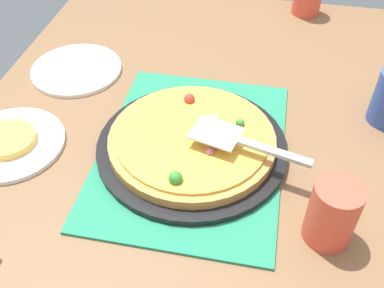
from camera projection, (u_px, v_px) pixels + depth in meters
dining_table at (192, 186)px, 0.98m from camera, size 1.40×1.00×0.75m
placemat at (192, 150)px, 0.90m from camera, size 0.48×0.36×0.01m
pizza_pan at (192, 147)px, 0.90m from camera, size 0.38×0.38×0.01m
pizza at (193, 139)px, 0.88m from camera, size 0.33×0.33×0.05m
plate_far_right at (10, 144)px, 0.91m from camera, size 0.22×0.22×0.01m
plate_side at (77, 69)px, 1.10m from camera, size 0.22×0.22×0.01m
served_slice_right at (9, 139)px, 0.90m from camera, size 0.11×0.11×0.02m
cup_near at (332, 213)px, 0.72m from camera, size 0.08×0.08×0.12m
pizza_server at (240, 141)px, 0.83m from camera, size 0.10×0.23×0.01m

